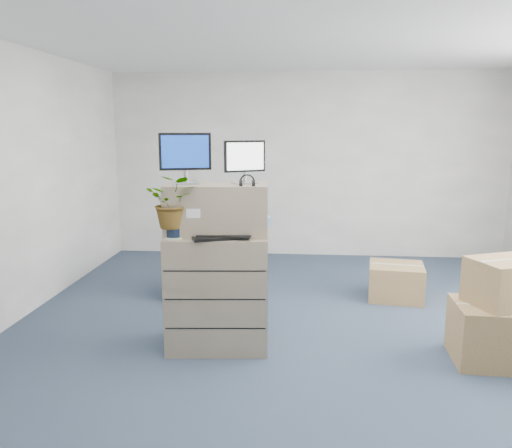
% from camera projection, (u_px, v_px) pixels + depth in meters
% --- Properties ---
extents(ground, '(7.00, 7.00, 0.00)m').
position_uv_depth(ground, '(311.00, 350.00, 4.46)').
color(ground, '#283449').
rests_on(ground, ground).
extents(wall_back, '(6.00, 0.02, 2.80)m').
position_uv_depth(wall_back, '(307.00, 165.00, 7.64)').
color(wall_back, '#B8B6AF').
rests_on(wall_back, ground).
extents(filing_cabinet_lower, '(0.93, 0.61, 1.04)m').
position_uv_depth(filing_cabinet_lower, '(217.00, 291.00, 4.47)').
color(filing_cabinet_lower, gray).
rests_on(filing_cabinet_lower, ground).
extents(filing_cabinet_upper, '(0.92, 0.52, 0.44)m').
position_uv_depth(filing_cabinet_upper, '(217.00, 209.00, 4.38)').
color(filing_cabinet_upper, gray).
rests_on(filing_cabinet_upper, filing_cabinet_lower).
extents(monitor_left, '(0.44, 0.23, 0.44)m').
position_uv_depth(monitor_left, '(185.00, 156.00, 4.29)').
color(monitor_left, '#99999E').
rests_on(monitor_left, filing_cabinet_upper).
extents(monitor_right, '(0.34, 0.22, 0.38)m').
position_uv_depth(monitor_right, '(245.00, 160.00, 4.32)').
color(monitor_right, '#99999E').
rests_on(monitor_right, filing_cabinet_upper).
extents(headphones, '(0.13, 0.03, 0.13)m').
position_uv_depth(headphones, '(247.00, 182.00, 4.19)').
color(headphones, black).
rests_on(headphones, filing_cabinet_upper).
extents(keyboard, '(0.56, 0.39, 0.03)m').
position_uv_depth(keyboard, '(222.00, 237.00, 4.25)').
color(keyboard, black).
rests_on(keyboard, filing_cabinet_lower).
extents(mouse, '(0.11, 0.07, 0.04)m').
position_uv_depth(mouse, '(252.00, 236.00, 4.26)').
color(mouse, silver).
rests_on(mouse, filing_cabinet_lower).
extents(water_bottle, '(0.07, 0.07, 0.25)m').
position_uv_depth(water_bottle, '(223.00, 220.00, 4.42)').
color(water_bottle, '#919499').
rests_on(water_bottle, filing_cabinet_lower).
extents(phone_dock, '(0.07, 0.06, 0.14)m').
position_uv_depth(phone_dock, '(218.00, 228.00, 4.44)').
color(phone_dock, silver).
rests_on(phone_dock, filing_cabinet_lower).
extents(external_drive, '(0.20, 0.16, 0.06)m').
position_uv_depth(external_drive, '(257.00, 229.00, 4.49)').
color(external_drive, black).
rests_on(external_drive, filing_cabinet_lower).
extents(tissue_box, '(0.25, 0.16, 0.08)m').
position_uv_depth(tissue_box, '(258.00, 221.00, 4.49)').
color(tissue_box, '#3B92CA').
rests_on(tissue_box, external_drive).
extents(potted_plant, '(0.44, 0.48, 0.44)m').
position_uv_depth(potted_plant, '(174.00, 209.00, 4.22)').
color(potted_plant, '#ACC7A0').
rests_on(potted_plant, filing_cabinet_lower).
extents(office_chair, '(0.71, 0.67, 0.70)m').
position_uv_depth(office_chair, '(198.00, 265.00, 5.98)').
color(office_chair, '#57575B').
rests_on(office_chair, ground).
extents(cardboard_boxes, '(2.31, 2.31, 0.89)m').
position_uv_depth(cardboard_boxes, '(508.00, 313.00, 4.57)').
color(cardboard_boxes, olive).
rests_on(cardboard_boxes, ground).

